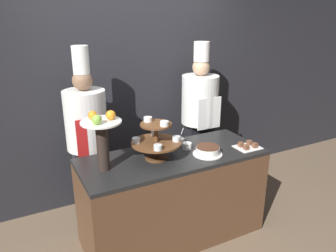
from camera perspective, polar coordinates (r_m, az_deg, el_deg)
name	(u,v)px	position (r m, az deg, el deg)	size (l,w,h in m)	color
wall_back	(130,78)	(3.73, -6.62, 8.37)	(10.00, 0.06, 2.80)	#232328
buffet_counter	(173,196)	(3.20, 0.84, -12.13)	(1.71, 0.69, 0.86)	brown
tiered_stand	(156,139)	(2.86, -2.07, -2.30)	(0.44, 0.44, 0.37)	brown
fruit_pedestal	(102,135)	(2.67, -11.44, -1.62)	(0.33, 0.33, 0.50)	#2D231E
cake_round	(208,151)	(3.02, 6.92, -4.27)	(0.27, 0.27, 0.08)	white
cup_white	(187,146)	(3.12, 3.33, -3.49)	(0.09, 0.09, 0.06)	white
cake_square_tray	(248,146)	(3.24, 13.71, -3.40)	(0.24, 0.19, 0.05)	white
serving_bowl_far	(178,141)	(3.23, 1.84, -2.65)	(0.12, 0.12, 0.16)	white
chef_left	(87,135)	(3.32, -13.90, -1.47)	(0.40, 0.40, 1.81)	#28282D
chef_center_left	(200,115)	(3.80, 5.51, 1.99)	(0.42, 0.42, 1.80)	black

